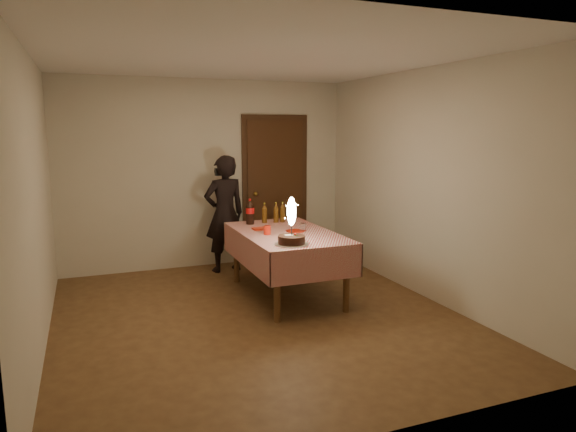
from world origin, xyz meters
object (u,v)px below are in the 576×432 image
Objects in this scene: red_cup at (267,230)px; amber_bottle_mid at (276,213)px; clear_cup at (303,227)px; dining_table at (286,241)px; photographer at (225,214)px; red_plate at (296,231)px; amber_bottle_right at (282,213)px; cola_bottle at (250,212)px; birthday_cake at (292,233)px; amber_bottle_left at (265,214)px.

red_cup is 0.77m from amber_bottle_mid.
red_cup is at bearing -174.34° from clear_cup.
dining_table is 1.09× the size of photographer.
red_plate is 0.63m from amber_bottle_right.
dining_table is 17.20× the size of red_cup.
cola_bottle is at bearing 119.88° from red_plate.
red_plate reaches higher than dining_table.
birthday_cake is 0.56m from red_cup.
red_cup reaches higher than red_plate.
amber_bottle_mid is (0.15, -0.02, 0.00)m from amber_bottle_left.
clear_cup is 0.64m from amber_bottle_right.
birthday_cake is at bearing -103.07° from amber_bottle_mid.
amber_bottle_left is at bearing -62.42° from photographer.
dining_table is 3.55× the size of birthday_cake.
amber_bottle_mid is (0.29, 1.23, 0.00)m from birthday_cake.
photographer is at bearing 117.58° from amber_bottle_left.
cola_bottle is at bearing 88.86° from red_cup.
amber_bottle_left is 1.00× the size of amber_bottle_mid.
red_cup is (-0.37, -0.06, 0.05)m from red_plate.
clear_cup is 0.35× the size of amber_bottle_left.
cola_bottle reaches higher than amber_bottle_mid.
red_plate is 0.38m from red_cup.
amber_bottle_right is at bearing 0.27° from cola_bottle.
cola_bottle reaches higher than amber_bottle_right.
photographer reaches higher than clear_cup.
birthday_cake is 1.27m from amber_bottle_mid.
clear_cup is 0.35× the size of amber_bottle_right.
amber_bottle_right is 0.16× the size of photographer.
birthday_cake reaches higher than amber_bottle_right.
dining_table is at bearing -107.04° from amber_bottle_right.
cola_bottle is 0.43m from amber_bottle_right.
clear_cup is (0.09, -0.02, 0.04)m from red_plate.
amber_bottle_left reaches higher than red_plate.
amber_bottle_right is at bearing -49.56° from photographer.
photographer reaches higher than red_plate.
amber_bottle_right reaches higher than red_plate.
dining_table is 6.75× the size of amber_bottle_right.
birthday_cake is 1.90× the size of amber_bottle_right.
cola_bottle reaches higher than amber_bottle_left.
amber_bottle_left is (0.14, 1.25, 0.00)m from birthday_cake.
birthday_cake is at bearing -82.86° from red_cup.
amber_bottle_left is 0.23m from amber_bottle_right.
clear_cup is 0.35× the size of amber_bottle_mid.
cola_bottle is at bearing 124.79° from clear_cup.
amber_bottle_left is (-0.04, 0.65, 0.22)m from dining_table.
red_plate is 0.69× the size of cola_bottle.
cola_bottle reaches higher than red_plate.
amber_bottle_right is (0.23, -0.02, 0.00)m from amber_bottle_left.
photographer is (-0.58, 0.68, -0.08)m from amber_bottle_right.
cola_bottle reaches higher than red_cup.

